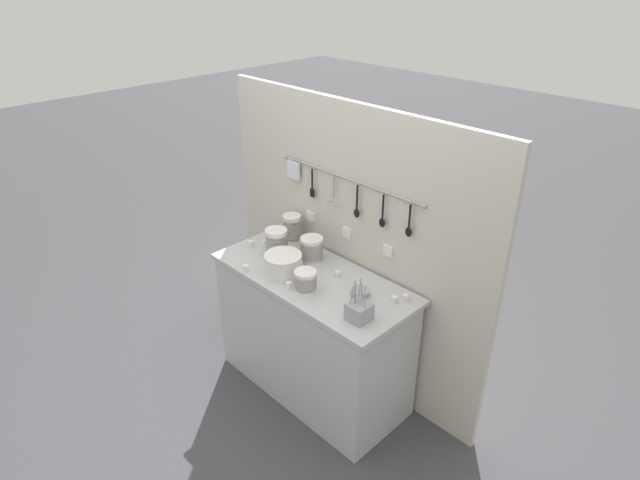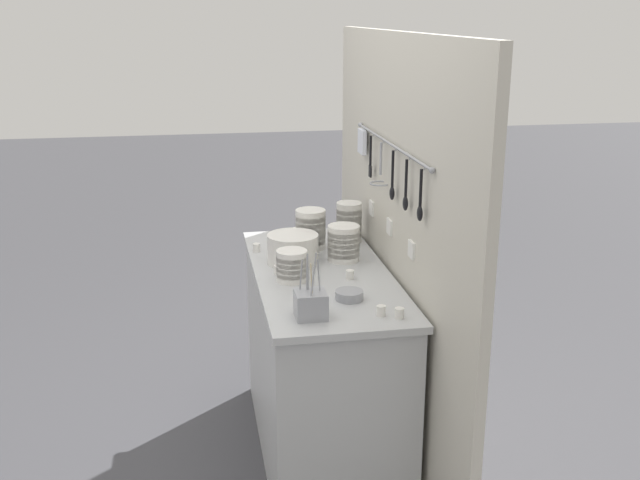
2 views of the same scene
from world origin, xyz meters
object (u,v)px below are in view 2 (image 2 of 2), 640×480
at_px(bowl_stack_short_front, 311,229).
at_px(cup_by_caddy, 257,248).
at_px(cup_back_right, 399,313).
at_px(bowl_stack_back_corner, 344,243).
at_px(cup_edge_near, 312,235).
at_px(cup_back_left, 350,275).
at_px(plate_stack, 293,248).
at_px(cutlery_caddy, 311,304).
at_px(cup_mid_row, 381,311).
at_px(cup_edge_far, 278,270).
at_px(bowl_stack_nested_right, 292,266).
at_px(steel_mixing_bowl, 349,295).
at_px(cup_front_right, 295,232).
at_px(bowl_stack_tall_left, 349,222).

distance_m(bowl_stack_short_front, cup_by_caddy, 0.28).
xyz_separation_m(bowl_stack_short_front, cup_by_caddy, (0.01, -0.27, -0.08)).
bearing_deg(cup_back_right, bowl_stack_short_front, -168.40).
relative_size(bowl_stack_back_corner, cup_edge_near, 4.20).
bearing_deg(cup_back_left, cup_back_right, 11.58).
bearing_deg(plate_stack, bowl_stack_short_front, 149.82).
xyz_separation_m(cutlery_caddy, cup_by_caddy, (-0.85, -0.13, -0.03)).
relative_size(cup_mid_row, cup_back_right, 1.00).
distance_m(bowl_stack_short_front, cup_edge_far, 0.42).
height_order(cup_edge_far, cup_back_right, same).
height_order(cup_back_left, cup_mid_row, same).
bearing_deg(bowl_stack_back_corner, cup_edge_far, -66.69).
height_order(bowl_stack_nested_right, cup_by_caddy, bowl_stack_nested_right).
bearing_deg(steel_mixing_bowl, cutlery_caddy, -49.97).
xyz_separation_m(cup_edge_near, cup_by_caddy, (0.17, -0.31, 0.00)).
bearing_deg(cup_front_right, cup_back_right, 11.39).
bearing_deg(bowl_stack_short_front, cup_by_caddy, -87.86).
height_order(cutlery_caddy, cup_edge_near, cutlery_caddy).
relative_size(cutlery_caddy, cup_by_caddy, 6.29).
height_order(bowl_stack_back_corner, cup_edge_far, bowl_stack_back_corner).
distance_m(steel_mixing_bowl, cup_back_right, 0.27).
height_order(bowl_stack_back_corner, cup_back_left, bowl_stack_back_corner).
bearing_deg(cup_by_caddy, steel_mixing_bowl, 24.11).
distance_m(plate_stack, cutlery_caddy, 0.66).
distance_m(cup_edge_far, cup_by_caddy, 0.35).
distance_m(cup_back_right, cup_by_caddy, 1.03).
height_order(cup_front_right, cup_mid_row, same).
height_order(plate_stack, cup_back_left, plate_stack).
height_order(cup_edge_far, cup_mid_row, same).
bearing_deg(plate_stack, cup_edge_near, 157.16).
relative_size(bowl_stack_tall_left, bowl_stack_short_front, 1.04).
bearing_deg(bowl_stack_nested_right, cup_front_right, 170.54).
height_order(cutlery_caddy, cup_by_caddy, cutlery_caddy).
bearing_deg(cutlery_caddy, cup_by_caddy, -171.44).
bearing_deg(cup_edge_near, plate_stack, -22.84).
bearing_deg(bowl_stack_nested_right, bowl_stack_tall_left, 145.15).
bearing_deg(bowl_stack_back_corner, cup_back_left, -5.49).
bearing_deg(cup_back_left, bowl_stack_short_front, -168.38).
bearing_deg(bowl_stack_short_front, cup_back_right, 11.60).
bearing_deg(plate_stack, cup_by_caddy, -141.32).
xyz_separation_m(cutlery_caddy, cup_back_left, (-0.39, 0.24, -0.03)).
height_order(bowl_stack_nested_right, steel_mixing_bowl, bowl_stack_nested_right).
bearing_deg(cup_by_caddy, cutlery_caddy, 8.56).
bearing_deg(cup_mid_row, cup_edge_near, -174.98).
bearing_deg(cutlery_caddy, cup_edge_far, -172.95).
height_order(bowl_stack_short_front, cup_edge_near, bowl_stack_short_front).
bearing_deg(plate_stack, bowl_stack_nested_right, -8.96).
distance_m(bowl_stack_back_corner, cup_back_left, 0.27).
distance_m(bowl_stack_short_front, cup_back_right, 0.96).
bearing_deg(bowl_stack_tall_left, plate_stack, -49.57).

